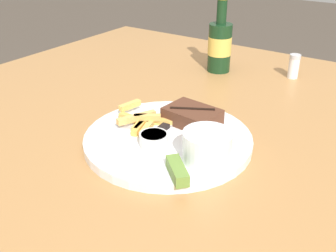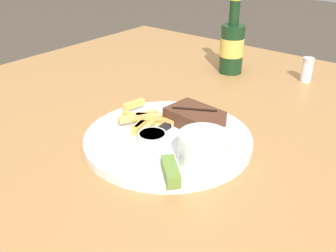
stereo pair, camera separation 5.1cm
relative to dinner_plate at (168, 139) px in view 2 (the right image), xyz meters
name	(u,v)px [view 2 (the right image)]	position (x,y,z in m)	size (l,w,h in m)	color
dining_table	(168,171)	(0.00, 0.00, -0.07)	(1.36, 1.39, 0.73)	#A87542
dinner_plate	(168,139)	(0.00, 0.00, 0.00)	(0.32, 0.32, 0.02)	white
steak_portion	(194,117)	(0.01, 0.07, 0.02)	(0.11, 0.09, 0.03)	#512D1E
fries_pile	(144,119)	(-0.07, 0.01, 0.02)	(0.12, 0.11, 0.02)	#D6AB55
coleslaw_cup	(203,146)	(0.10, -0.03, 0.04)	(0.08, 0.08, 0.05)	white
dipping_sauce_cup	(151,138)	(0.00, -0.05, 0.02)	(0.05, 0.05, 0.02)	silver
pickle_spear	(171,171)	(0.09, -0.10, 0.02)	(0.07, 0.06, 0.02)	olive
fork_utensil	(128,127)	(-0.08, -0.02, 0.01)	(0.13, 0.05, 0.00)	#B7B7BC
knife_utensil	(172,123)	(-0.02, 0.04, 0.01)	(0.03, 0.17, 0.01)	#B7B7BC
beer_bottle	(232,46)	(-0.12, 0.43, 0.07)	(0.07, 0.07, 0.21)	#143319
salt_shaker	(307,70)	(0.08, 0.49, 0.02)	(0.03, 0.03, 0.07)	white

